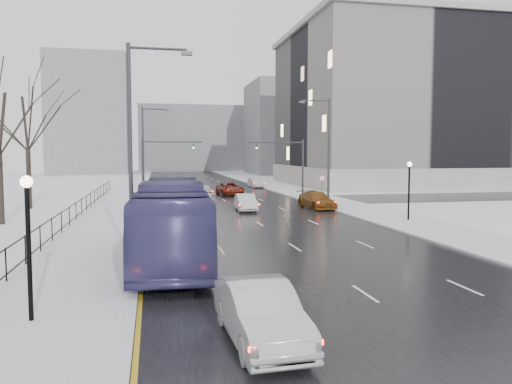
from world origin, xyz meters
TOP-DOWN VIEW (x-y plane):
  - road at (0.00, 60.00)m, footprint 16.00×150.00m
  - cross_road at (0.00, 48.00)m, footprint 130.00×10.00m
  - sidewalk_left at (-10.50, 60.00)m, footprint 5.00×150.00m
  - sidewalk_right at (10.50, 60.00)m, footprint 5.00×150.00m
  - park_strip at (-20.00, 60.00)m, footprint 14.00×150.00m
  - tree_park_d at (-17.80, 34.00)m, footprint 8.75×8.75m
  - tree_park_e at (-18.20, 44.00)m, footprint 9.45×9.45m
  - iron_fence at (-13.00, 30.00)m, footprint 0.06×70.00m
  - streetlight_r_mid at (8.17, 40.00)m, footprint 2.95×0.25m
  - streetlight_l_near at (-8.17, 20.00)m, footprint 2.95×0.25m
  - streetlight_l_far at (-8.17, 52.00)m, footprint 2.95×0.25m
  - lamppost_l at (-11.00, 12.00)m, footprint 0.36×0.36m
  - lamppost_r_mid at (11.00, 30.00)m, footprint 0.36×0.36m
  - mast_signal_right at (7.33, 48.00)m, footprint 6.10×0.33m
  - mast_signal_left at (-7.33, 48.00)m, footprint 6.10×0.33m
  - no_uturn_sign at (9.20, 44.00)m, footprint 0.60×0.06m
  - civic_building at (35.00, 72.00)m, footprint 41.00×31.00m
  - bldg_far_right at (28.00, 115.00)m, footprint 24.00×20.00m
  - bldg_far_left at (-22.00, 125.00)m, footprint 18.00×22.00m
  - bldg_far_center at (4.00, 140.00)m, footprint 30.00×18.00m
  - sedan_left_near at (-4.66, 9.28)m, footprint 1.93×4.93m
  - bus at (-6.55, 20.19)m, footprint 3.77×13.62m
  - sedan_center_near at (-2.97, 40.54)m, footprint 2.32×4.71m
  - sedan_right_near at (0.50, 39.09)m, footprint 1.76×4.55m
  - sedan_right_cross at (1.64, 55.68)m, footprint 2.97×5.67m
  - sedan_right_far at (7.20, 39.68)m, footprint 2.65×5.43m
  - sedan_center_far at (-1.57, 54.25)m, footprint 1.89×4.21m
  - sedan_right_distant at (7.20, 67.25)m, footprint 1.76×4.34m

SIDE VIEW (x-z plane):
  - tree_park_d at x=-17.80m, z-range -6.25..6.25m
  - tree_park_e at x=-18.20m, z-range -6.75..6.75m
  - road at x=0.00m, z-range 0.00..0.04m
  - cross_road at x=0.00m, z-range 0.00..0.04m
  - park_strip at x=-20.00m, z-range 0.00..0.12m
  - sidewalk_left at x=-10.50m, z-range 0.00..0.16m
  - sidewalk_right at x=10.50m, z-range 0.00..0.16m
  - sedan_right_distant at x=7.20m, z-range 0.04..1.44m
  - sedan_center_far at x=-1.57m, z-range 0.04..1.44m
  - sedan_right_near at x=0.50m, z-range 0.04..1.52m
  - sedan_right_far at x=7.20m, z-range 0.04..1.56m
  - sedan_right_cross at x=1.64m, z-range 0.04..1.56m
  - sedan_center_near at x=-2.97m, z-range 0.04..1.58m
  - sedan_left_near at x=-4.66m, z-range 0.04..1.64m
  - iron_fence at x=-13.00m, z-range 0.26..1.56m
  - bus at x=-6.55m, z-range 0.04..3.80m
  - no_uturn_sign at x=9.20m, z-range 0.95..3.65m
  - lamppost_l at x=-11.00m, z-range 0.80..5.08m
  - lamppost_r_mid at x=11.00m, z-range 0.80..5.08m
  - mast_signal_right at x=7.33m, z-range 0.86..7.36m
  - mast_signal_left at x=-7.33m, z-range 0.86..7.36m
  - streetlight_r_mid at x=8.17m, z-range 0.62..10.62m
  - streetlight_l_near at x=-8.17m, z-range 0.62..10.62m
  - streetlight_l_far at x=-8.17m, z-range 0.62..10.62m
  - bldg_far_center at x=4.00m, z-range 0.00..18.00m
  - bldg_far_right at x=28.00m, z-range 0.00..22.00m
  - civic_building at x=35.00m, z-range -1.19..23.61m
  - bldg_far_left at x=-22.00m, z-range 0.00..28.00m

